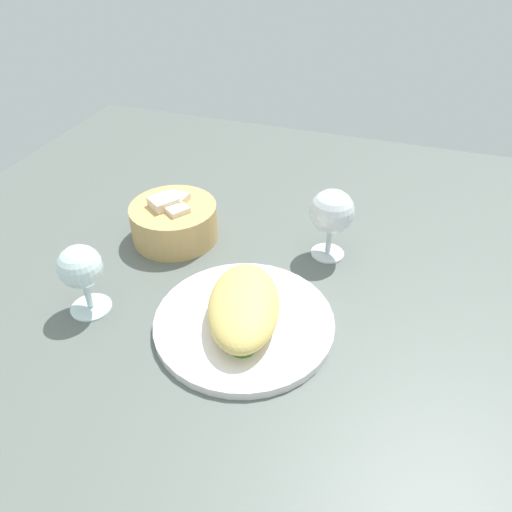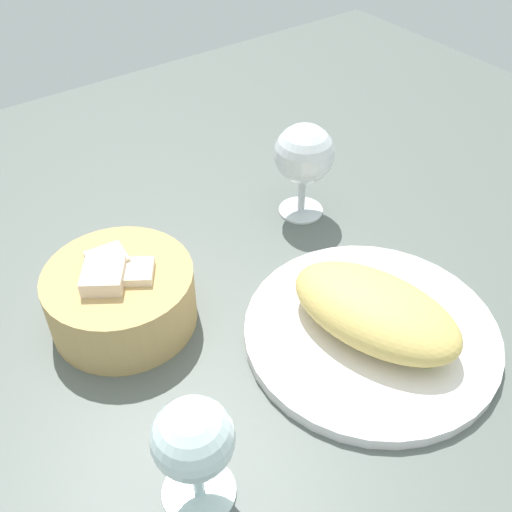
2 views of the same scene
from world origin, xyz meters
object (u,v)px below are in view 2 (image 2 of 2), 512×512
object	(u,v)px
wine_glass_near	(304,157)
plate	(371,333)
bread_basket	(121,296)
wine_glass_far	(193,443)

from	to	relation	value
wine_glass_near	plate	bearing A→B (deg)	159.57
bread_basket	wine_glass_far	bearing A→B (deg)	169.60
wine_glass_near	wine_glass_far	xyz separation A→B (cm)	(-26.29, 32.71, -0.92)
bread_basket	wine_glass_far	world-z (taller)	wine_glass_far
plate	wine_glass_far	world-z (taller)	wine_glass_far
plate	wine_glass_far	size ratio (longest dim) A/B	2.32
plate	bread_basket	size ratio (longest dim) A/B	1.71
bread_basket	wine_glass_far	distance (cm)	22.93
bread_basket	wine_glass_near	size ratio (longest dim) A/B	1.23
plate	bread_basket	world-z (taller)	bread_basket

